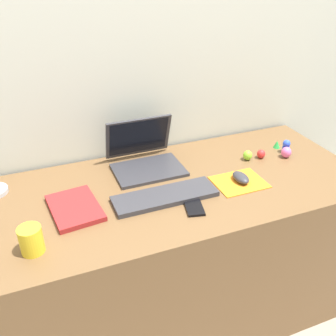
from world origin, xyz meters
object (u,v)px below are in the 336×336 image
object	(u,v)px
mouse	(241,177)
toy_figurine_pink	(286,152)
cell_phone	(193,206)
notebook_pad	(75,208)
toy_figurine_lime	(248,155)
toy_figurine_green	(277,144)
toy_figurine_red	(261,154)
coffee_mug	(31,240)
keyboard	(165,196)
toy_figurine_blue	(286,146)
laptop	(144,155)

from	to	relation	value
mouse	toy_figurine_pink	distance (m)	0.33
cell_phone	notebook_pad	distance (m)	0.44
toy_figurine_lime	toy_figurine_green	size ratio (longest dim) A/B	1.26
toy_figurine_pink	toy_figurine_red	distance (m)	0.12
notebook_pad	coffee_mug	size ratio (longest dim) A/B	2.59
keyboard	toy_figurine_lime	distance (m)	0.49
coffee_mug	toy_figurine_lime	size ratio (longest dim) A/B	2.01
cell_phone	toy_figurine_pink	size ratio (longest dim) A/B	2.49
toy_figurine_red	toy_figurine_blue	world-z (taller)	toy_figurine_blue
laptop	toy_figurine_green	bearing A→B (deg)	-6.38
laptop	mouse	world-z (taller)	laptop
toy_figurine_green	mouse	bearing A→B (deg)	-147.63
toy_figurine_pink	toy_figurine_red	world-z (taller)	toy_figurine_pink
cell_phone	toy_figurine_pink	bearing A→B (deg)	32.36
toy_figurine_pink	notebook_pad	bearing A→B (deg)	-176.82
coffee_mug	toy_figurine_pink	xyz separation A→B (m)	(1.15, 0.23, -0.02)
keyboard	toy_figurine_green	size ratio (longest dim) A/B	11.24
toy_figurine_green	toy_figurine_blue	world-z (taller)	toy_figurine_blue
notebook_pad	coffee_mug	distance (m)	0.24
mouse	toy_figurine_red	bearing A→B (deg)	36.62
mouse	toy_figurine_pink	world-z (taller)	toy_figurine_pink
toy_figurine_pink	toy_figurine_green	world-z (taller)	toy_figurine_pink
toy_figurine_blue	toy_figurine_lime	bearing A→B (deg)	179.08
mouse	toy_figurine_green	distance (m)	0.39
toy_figurine_red	toy_figurine_pink	bearing A→B (deg)	-17.98
toy_figurine_green	toy_figurine_blue	xyz separation A→B (m)	(0.01, -0.06, 0.01)
toy_figurine_lime	cell_phone	bearing A→B (deg)	-147.75
mouse	notebook_pad	xyz separation A→B (m)	(-0.68, 0.06, -0.01)
cell_phone	coffee_mug	xyz separation A→B (m)	(-0.58, -0.03, 0.04)
toy_figurine_green	coffee_mug	bearing A→B (deg)	-164.27
toy_figurine_red	notebook_pad	bearing A→B (deg)	-174.04
toy_figurine_green	toy_figurine_red	xyz separation A→B (m)	(-0.13, -0.06, 0.00)
toy_figurine_green	laptop	bearing A→B (deg)	173.62
mouse	toy_figurine_red	world-z (taller)	toy_figurine_red
mouse	toy_figurine_lime	bearing A→B (deg)	50.03
cell_phone	toy_figurine_lime	world-z (taller)	toy_figurine_lime
notebook_pad	toy_figurine_red	distance (m)	0.88
notebook_pad	toy_figurine_green	distance (m)	1.02
coffee_mug	toy_figurine_blue	size ratio (longest dim) A/B	1.45
mouse	toy_figurine_green	bearing A→B (deg)	32.37
coffee_mug	toy_figurine_pink	distance (m)	1.18
keyboard	cell_phone	size ratio (longest dim) A/B	3.20
coffee_mug	keyboard	bearing A→B (deg)	13.68
notebook_pad	toy_figurine_red	bearing A→B (deg)	0.21
mouse	toy_figurine_blue	distance (m)	0.37
coffee_mug	toy_figurine_lime	distance (m)	1.01
mouse	notebook_pad	bearing A→B (deg)	175.26
laptop	toy_figurine_red	size ratio (longest dim) A/B	7.08
toy_figurine_green	toy_figurine_red	bearing A→B (deg)	-154.77
toy_figurine_lime	toy_figurine_pink	bearing A→B (deg)	-14.27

